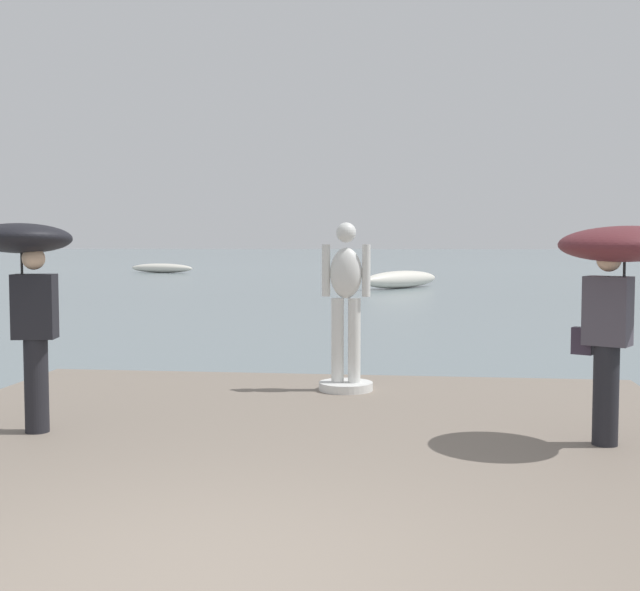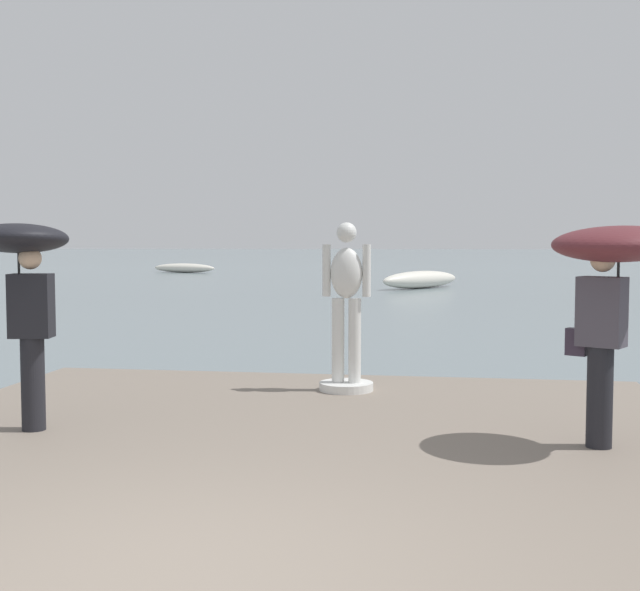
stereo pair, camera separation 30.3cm
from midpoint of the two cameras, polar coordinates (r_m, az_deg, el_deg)
The scene contains 7 objects.
ground_plane at distance 44.15m, azimuth 6.98°, elevation 0.93°, with size 400.00×400.00×0.00m, color slate.
pier at distance 6.38m, azimuth -3.49°, elevation -14.30°, with size 7.74×9.72×0.40m, color slate.
statue_white_figure at distance 9.73m, azimuth 2.75°, elevation -1.33°, with size 0.65×0.65×2.01m.
onlooker_left at distance 8.09m, azimuth -19.06°, elevation 1.82°, with size 1.07×1.07×1.97m.
onlooker_right at distance 7.43m, azimuth 20.98°, elevation 1.93°, with size 1.53×1.53×1.94m.
boat_near at distance 38.40m, azimuth 7.27°, elevation 1.11°, with size 3.97×4.89×0.81m.
boat_mid at distance 58.19m, azimuth -9.32°, elevation 1.91°, with size 4.95×2.14×0.65m.
Camera 2 is at (1.43, -4.05, 2.18)m, focal length 45.84 mm.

